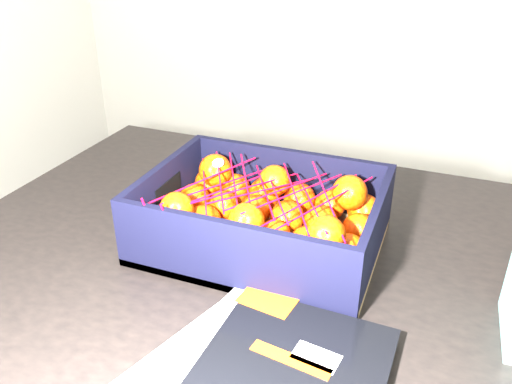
% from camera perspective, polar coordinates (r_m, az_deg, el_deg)
% --- Properties ---
extents(table, '(1.20, 0.81, 0.75)m').
position_cam_1_polar(table, '(0.89, 5.39, -12.39)').
color(table, black).
rests_on(table, ground).
extents(magazine_stack, '(0.31, 0.33, 0.02)m').
position_cam_1_polar(magazine_stack, '(0.63, -0.07, -19.93)').
color(magazine_stack, '#B5B5B1').
rests_on(magazine_stack, table).
extents(produce_crate, '(0.37, 0.27, 0.11)m').
position_cam_1_polar(produce_crate, '(0.85, 0.74, -3.57)').
color(produce_crate, brown).
rests_on(produce_crate, table).
extents(clementine_heap, '(0.35, 0.26, 0.10)m').
position_cam_1_polar(clementine_heap, '(0.84, 0.89, -2.85)').
color(clementine_heap, '#E23E04').
rests_on(clementine_heap, produce_crate).
extents(mesh_net, '(0.30, 0.24, 0.09)m').
position_cam_1_polar(mesh_net, '(0.81, 0.19, -0.01)').
color(mesh_net, red).
rests_on(mesh_net, clementine_heap).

